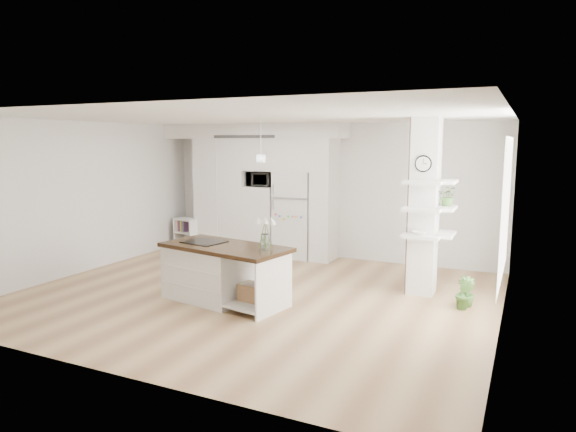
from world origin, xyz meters
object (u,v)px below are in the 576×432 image
object	(u,v)px
refrigerator	(296,214)
kitchen_island	(215,270)
floor_plant_a	(464,294)
bookshelf	(188,236)

from	to	relation	value
refrigerator	kitchen_island	size ratio (longest dim) A/B	0.86
refrigerator	floor_plant_a	size ratio (longest dim) A/B	3.93
kitchen_island	bookshelf	bearing A→B (deg)	142.43
refrigerator	floor_plant_a	bearing A→B (deg)	-30.09
floor_plant_a	bookshelf	bearing A→B (deg)	163.85
refrigerator	floor_plant_a	world-z (taller)	refrigerator
refrigerator	floor_plant_a	xyz separation A→B (m)	(3.52, -2.04, -0.65)
refrigerator	kitchen_island	world-z (taller)	refrigerator
floor_plant_a	kitchen_island	bearing A→B (deg)	-162.15
refrigerator	kitchen_island	distance (m)	3.17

